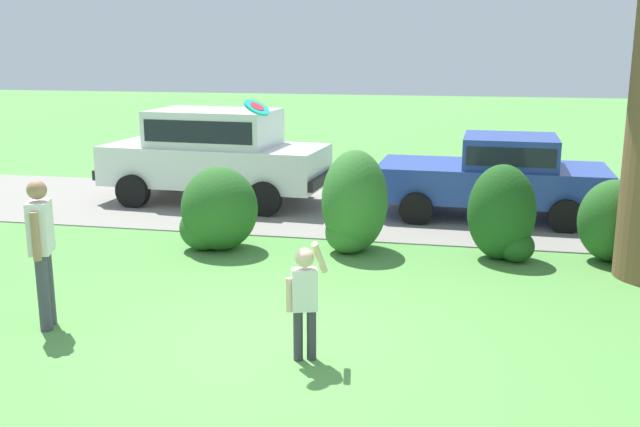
% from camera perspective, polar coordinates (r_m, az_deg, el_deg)
% --- Properties ---
extents(ground_plane, '(80.00, 80.00, 0.00)m').
position_cam_1_polar(ground_plane, '(8.16, -4.23, -10.13)').
color(ground_plane, '#518E42').
extents(driveway_strip, '(28.00, 4.40, 0.02)m').
position_cam_1_polar(driveway_strip, '(14.32, 3.01, 0.18)').
color(driveway_strip, gray).
rests_on(driveway_strip, ground).
extents(shrub_near_tree, '(1.25, 1.17, 1.33)m').
position_cam_1_polar(shrub_near_tree, '(11.68, -8.11, 0.10)').
color(shrub_near_tree, '#286023').
rests_on(shrub_near_tree, ground).
extents(shrub_centre_left, '(1.04, 1.22, 1.62)m').
position_cam_1_polar(shrub_centre_left, '(11.44, 2.66, 0.61)').
color(shrub_centre_left, '#33702B').
rests_on(shrub_centre_left, ground).
extents(shrub_centre, '(1.02, 0.91, 1.47)m').
position_cam_1_polar(shrub_centre, '(11.36, 14.14, -0.14)').
color(shrub_centre, '#1E511C').
rests_on(shrub_centre, ground).
extents(shrub_centre_right, '(1.05, 0.89, 1.26)m').
position_cam_1_polar(shrub_centre_right, '(11.77, 22.04, -0.54)').
color(shrub_centre_right, '#286023').
rests_on(shrub_centre_right, ground).
extents(parked_sedan, '(4.45, 2.19, 1.56)m').
position_cam_1_polar(parked_sedan, '(14.08, 13.68, 3.08)').
color(parked_sedan, '#28429E').
rests_on(parked_sedan, ground).
extents(parked_suv, '(4.81, 2.34, 1.92)m').
position_cam_1_polar(parked_suv, '(15.12, -8.24, 4.87)').
color(parked_suv, white).
rests_on(parked_suv, ground).
extents(child_thrower, '(0.40, 0.35, 1.29)m').
position_cam_1_polar(child_thrower, '(7.49, -1.21, -6.36)').
color(child_thrower, '#383842').
rests_on(child_thrower, ground).
extents(frisbee, '(0.28, 0.28, 0.20)m').
position_cam_1_polar(frisbee, '(7.65, -4.98, 8.28)').
color(frisbee, '#1EB7B2').
extents(adult_onlooker, '(0.32, 0.51, 1.74)m').
position_cam_1_polar(adult_onlooker, '(8.85, -20.98, -2.38)').
color(adult_onlooker, '#3F3F4C').
rests_on(adult_onlooker, ground).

